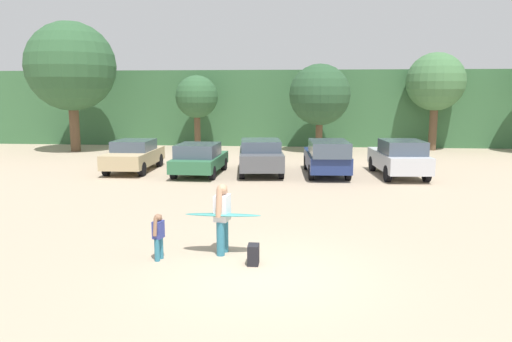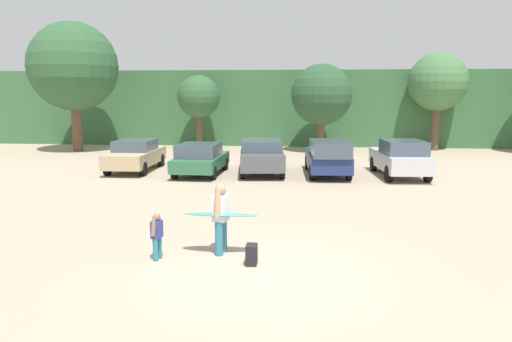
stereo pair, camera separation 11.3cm
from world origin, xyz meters
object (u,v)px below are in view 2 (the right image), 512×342
parked_car_navy (328,157)px  parked_car_forest_green (200,158)px  parked_car_silver (400,158)px  person_child (157,234)px  surfboard_teal (221,215)px  backpack_dropped (252,255)px  person_adult (221,215)px  parked_car_dark_gray (262,155)px  parked_car_tan (135,155)px

parked_car_navy → parked_car_forest_green: bearing=89.5°
parked_car_silver → parked_car_forest_green: bearing=87.6°
parked_car_navy → person_child: parked_car_navy is taller
parked_car_navy → person_child: (-4.36, -11.66, -0.27)m
surfboard_teal → backpack_dropped: surfboard_teal is taller
person_adult → parked_car_navy: bearing=-95.2°
parked_car_dark_gray → parked_car_navy: 3.05m
parked_car_forest_green → backpack_dropped: (3.58, -11.51, -0.53)m
parked_car_tan → parked_car_navy: bearing=-94.5°
parked_car_dark_gray → parked_car_silver: 6.24m
parked_car_silver → backpack_dropped: 13.03m
person_adult → backpack_dropped: person_adult is taller
parked_car_forest_green → parked_car_navy: parked_car_navy is taller
parked_car_silver → surfboard_teal: size_ratio=2.54×
parked_car_forest_green → backpack_dropped: 12.06m
backpack_dropped → person_child: bearing=177.0°
backpack_dropped → parked_car_navy: bearing=79.4°
parked_car_navy → parked_car_silver: bearing=-92.2°
backpack_dropped → parked_car_forest_green: bearing=107.3°
person_adult → person_child: 1.51m
parked_car_forest_green → person_adult: (2.79, -10.84, 0.18)m
parked_car_tan → person_adult: person_adult is taller
parked_car_forest_green → surfboard_teal: parked_car_forest_green is taller
parked_car_silver → person_child: (-7.56, -11.72, -0.26)m
parked_car_silver → backpack_dropped: bearing=150.9°
parked_car_forest_green → person_child: size_ratio=3.90×
parked_car_tan → parked_car_forest_green: size_ratio=1.07×
parked_car_silver → person_adult: 12.77m
parked_car_forest_green → backpack_dropped: bearing=-161.0°
parked_car_forest_green → backpack_dropped: parked_car_forest_green is taller
parked_car_tan → parked_car_navy: 9.16m
parked_car_tan → backpack_dropped: size_ratio=9.85×
parked_car_tan → parked_car_navy: parked_car_navy is taller
parked_car_dark_gray → person_child: (-1.33, -12.01, -0.24)m
parked_car_forest_green → parked_car_dark_gray: bearing=-75.7°
parked_car_tan → backpack_dropped: bearing=-151.6°
parked_car_dark_gray → parked_car_navy: bearing=-102.9°
parked_car_tan → parked_car_silver: 12.35m
parked_car_silver → parked_car_navy: bearing=86.5°
parked_car_silver → surfboard_teal: bearing=146.7°
parked_car_forest_green → parked_car_silver: (8.99, 0.32, 0.11)m
parked_car_silver → person_adult: (-6.20, -11.16, 0.08)m
parked_car_navy → person_child: 12.46m
parked_car_tan → backpack_dropped: (6.93, -12.35, -0.54)m
parked_car_tan → surfboard_teal: 13.26m
person_adult → parked_car_tan: bearing=-52.4°
parked_car_tan → parked_car_silver: bearing=-93.3°
parked_car_navy → parked_car_silver: 3.20m
parked_car_dark_gray → parked_car_forest_green: bearing=96.1°
person_adult → parked_car_forest_green: bearing=-65.7°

